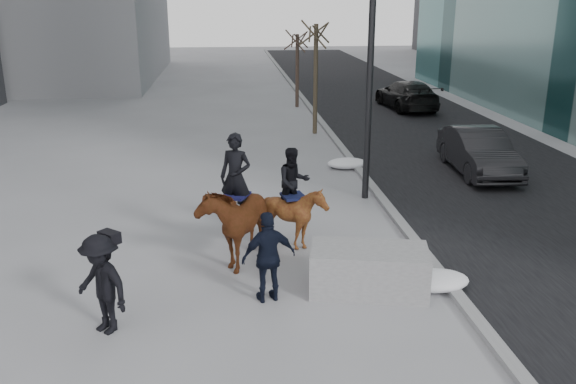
{
  "coord_description": "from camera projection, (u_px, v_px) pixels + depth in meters",
  "views": [
    {
      "loc": [
        -1.25,
        -11.05,
        5.46
      ],
      "look_at": [
        0.0,
        1.2,
        1.5
      ],
      "focal_mm": 38.0,
      "sensor_mm": 36.0,
      "label": 1
    }
  ],
  "objects": [
    {
      "name": "car_far",
      "position": [
        407.0,
        95.0,
        30.78
      ],
      "size": [
        2.4,
        5.11,
        1.44
      ],
      "primitive_type": "imported",
      "rotation": [
        0.0,
        0.0,
        3.22
      ],
      "color": "black",
      "rests_on": "ground"
    },
    {
      "name": "mounted_left",
      "position": [
        237.0,
        214.0,
        12.99
      ],
      "size": [
        1.78,
        2.35,
        2.76
      ],
      "color": "#4B2A0F",
      "rests_on": "ground"
    },
    {
      "name": "road",
      "position": [
        453.0,
        152.0,
        22.4
      ],
      "size": [
        8.0,
        90.0,
        0.01
      ],
      "primitive_type": "cube",
      "color": "black",
      "rests_on": "ground"
    },
    {
      "name": "tree_far",
      "position": [
        297.0,
        67.0,
        30.96
      ],
      "size": [
        1.2,
        1.2,
        4.07
      ],
      "primitive_type": null,
      "color": "#3A2922",
      "rests_on": "ground"
    },
    {
      "name": "mounted_right",
      "position": [
        294.0,
        209.0,
        13.66
      ],
      "size": [
        1.46,
        1.58,
        2.3
      ],
      "color": "#45160D",
      "rests_on": "ground"
    },
    {
      "name": "snow_piles",
      "position": [
        381.0,
        208.0,
        15.96
      ],
      "size": [
        1.36,
        9.68,
        0.34
      ],
      "color": "white",
      "rests_on": "ground"
    },
    {
      "name": "lamppost",
      "position": [
        373.0,
        15.0,
        15.75
      ],
      "size": [
        0.25,
        1.1,
        9.09
      ],
      "color": "black",
      "rests_on": "ground"
    },
    {
      "name": "planter",
      "position": [
        369.0,
        270.0,
        11.7
      ],
      "size": [
        2.41,
        1.54,
        0.89
      ],
      "primitive_type": "cube",
      "rotation": [
        0.0,
        0.0,
        -0.2
      ],
      "color": "gray",
      "rests_on": "ground"
    },
    {
      "name": "camera_crew",
      "position": [
        102.0,
        284.0,
        10.17
      ],
      "size": [
        1.28,
        1.23,
        1.75
      ],
      "color": "black",
      "rests_on": "ground"
    },
    {
      "name": "car_near",
      "position": [
        479.0,
        151.0,
        19.55
      ],
      "size": [
        1.76,
        4.43,
        1.43
      ],
      "primitive_type": "imported",
      "rotation": [
        0.0,
        0.0,
        -0.06
      ],
      "color": "black",
      "rests_on": "ground"
    },
    {
      "name": "ground",
      "position": [
        294.0,
        281.0,
        12.26
      ],
      "size": [
        120.0,
        120.0,
        0.0
      ],
      "primitive_type": "plane",
      "color": "gray",
      "rests_on": "ground"
    },
    {
      "name": "curb",
      "position": [
        346.0,
        153.0,
        22.0
      ],
      "size": [
        0.25,
        90.0,
        0.12
      ],
      "primitive_type": "cube",
      "color": "gray",
      "rests_on": "ground"
    },
    {
      "name": "feeder",
      "position": [
        269.0,
        257.0,
        11.24
      ],
      "size": [
        1.1,
        0.98,
        1.75
      ],
      "color": "black",
      "rests_on": "ground"
    },
    {
      "name": "tree_near",
      "position": [
        316.0,
        74.0,
        24.73
      ],
      "size": [
        1.2,
        1.2,
        4.92
      ],
      "primitive_type": null,
      "color": "#34291E",
      "rests_on": "ground"
    }
  ]
}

